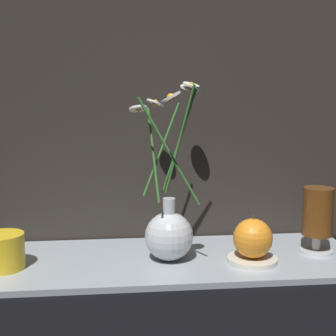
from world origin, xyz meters
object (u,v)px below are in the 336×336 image
Objects in this scene: vase_with_flowers at (168,228)px; orange_fruit at (253,238)px; yellow_mug at (1,251)px; tea_glass at (319,215)px.

vase_with_flowers is 4.13× the size of orange_fruit.
vase_with_flowers is 0.17m from orange_fruit.
orange_fruit is (0.50, -0.02, 0.02)m from yellow_mug.
yellow_mug is at bearing -177.95° from tea_glass.
yellow_mug is at bearing -177.24° from vase_with_flowers.
yellow_mug is 0.65m from tea_glass.
orange_fruit is at bearing -1.87° from yellow_mug.
vase_with_flowers is at bearing 2.76° from yellow_mug.
vase_with_flowers is at bearing -178.67° from tea_glass.
tea_glass is 1.61× the size of orange_fruit.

